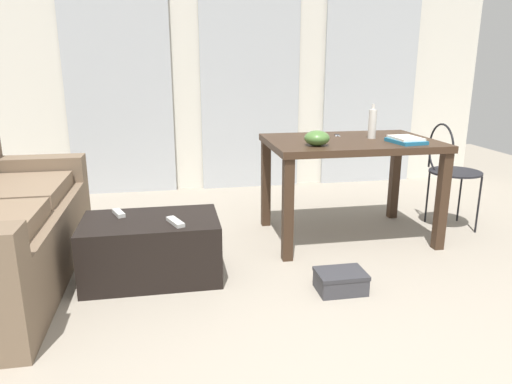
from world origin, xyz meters
TOP-DOWN VIEW (x-y plane):
  - ground_plane at (0.00, 1.32)m, footprint 8.23×8.23m
  - wall_back at (0.00, 3.43)m, footprint 5.24×0.10m
  - curtains at (0.00, 3.35)m, footprint 3.73×0.03m
  - coffee_table at (-1.01, 1.20)m, footprint 0.85×0.52m
  - craft_table at (0.48, 1.68)m, footprint 1.25×0.85m
  - wire_chair at (1.34, 1.73)m, footprint 0.41×0.42m
  - bottle_near at (0.66, 1.70)m, footprint 0.06×0.06m
  - bowl at (0.15, 1.47)m, footprint 0.18×0.18m
  - book_stack at (0.81, 1.46)m, footprint 0.23×0.28m
  - scissors at (0.45, 1.89)m, footprint 0.07×0.11m
  - tv_remote_primary at (-0.85, 1.09)m, footprint 0.11×0.19m
  - tv_remote_secondary at (-1.21, 1.33)m, footprint 0.10×0.16m
  - shoebox at (0.11, 0.80)m, footprint 0.29×0.21m

SIDE VIEW (x-z plane):
  - ground_plane at x=0.00m, z-range 0.00..0.00m
  - shoebox at x=0.11m, z-range 0.00..0.13m
  - coffee_table at x=-1.01m, z-range 0.00..0.39m
  - tv_remote_primary at x=-0.85m, z-range 0.39..0.41m
  - tv_remote_secondary at x=-1.21m, z-range 0.39..0.41m
  - wire_chair at x=1.34m, z-range 0.11..0.98m
  - craft_table at x=0.48m, z-range 0.28..1.05m
  - scissors at x=0.45m, z-range 0.77..0.78m
  - book_stack at x=0.81m, z-range 0.77..0.81m
  - bowl at x=0.15m, z-range 0.77..0.88m
  - bottle_near at x=0.66m, z-range 0.76..1.01m
  - curtains at x=0.00m, z-range 0.00..2.08m
  - wall_back at x=0.00m, z-range 0.00..2.52m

